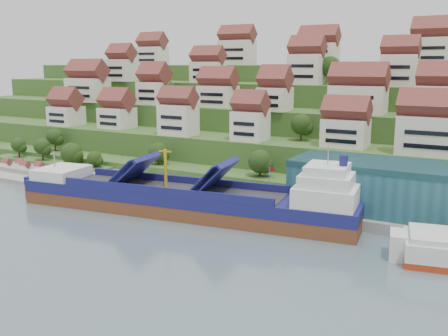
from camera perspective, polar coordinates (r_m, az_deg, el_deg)
The scene contains 10 objects.
ground at distance 107.68m, azimuth -5.92°, elevation -5.25°, with size 300.00×300.00×0.00m, color slate.
quay at distance 110.85m, azimuth 7.13°, elevation -4.18°, with size 180.00×14.00×2.20m, color gray.
pebble_beach at distance 154.93m, azimuth -21.12°, elevation -0.53°, with size 45.00×20.00×1.00m, color gray.
hillside at distance 197.88m, azimuth 11.56°, elevation 5.53°, with size 260.00×128.00×31.00m.
hillside_village at distance 155.50m, azimuth 7.82°, elevation 9.07°, with size 160.03×62.83×29.17m.
hillside_trees at distance 147.10m, azimuth -0.26°, elevation 5.79°, with size 139.99×62.54×31.07m.
warehouse at distance 104.13m, azimuth 24.19°, elevation -2.72°, with size 60.00×15.00×10.00m, color #255966.
flagpole at distance 105.63m, azimuth 5.24°, elevation -1.70°, with size 1.28×0.16×8.00m.
beach_huts at distance 155.38m, azimuth -21.99°, elevation 0.04°, with size 14.40×3.70×2.20m.
cargo_ship at distance 105.77m, azimuth -3.80°, elevation -3.74°, with size 75.19×20.88×16.44m.
Camera 1 is at (59.62, -83.98, 31.43)m, focal length 40.00 mm.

